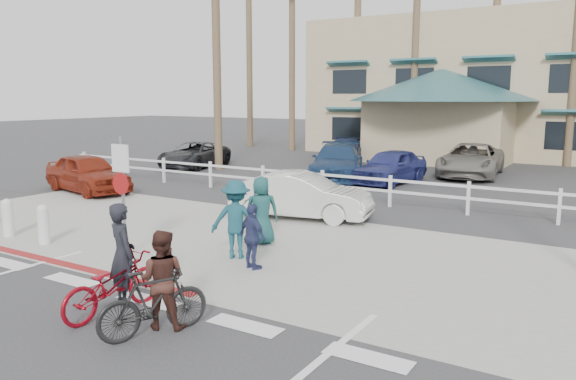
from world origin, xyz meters
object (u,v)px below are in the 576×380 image
Objects in this scene: car_red_compact at (88,173)px; bike_red at (113,285)px; bike_black at (153,303)px; car_white_sedan at (301,196)px; sign_post at (123,191)px.

bike_red is at bearing -114.97° from car_red_compact.
bike_black is 8.26m from car_white_sedan.
sign_post is at bearing -112.03° from car_red_compact.
car_red_compact is (-9.89, 7.51, 0.21)m from bike_red.
sign_post is 9.28m from car_red_compact.
bike_red is 7.78m from car_white_sedan.
bike_red is at bearing -45.70° from sign_post.
sign_post is 1.75× the size of bike_black.
sign_post reaches higher than car_red_compact.
bike_red is at bearing 176.71° from car_white_sedan.
bike_red is at bearing 11.49° from bike_black.
sign_post is 4.34m from bike_black.
car_white_sedan is at bearing 77.72° from sign_post.
car_red_compact is at bearing -33.59° from bike_red.
car_white_sedan reaches higher than bike_red.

